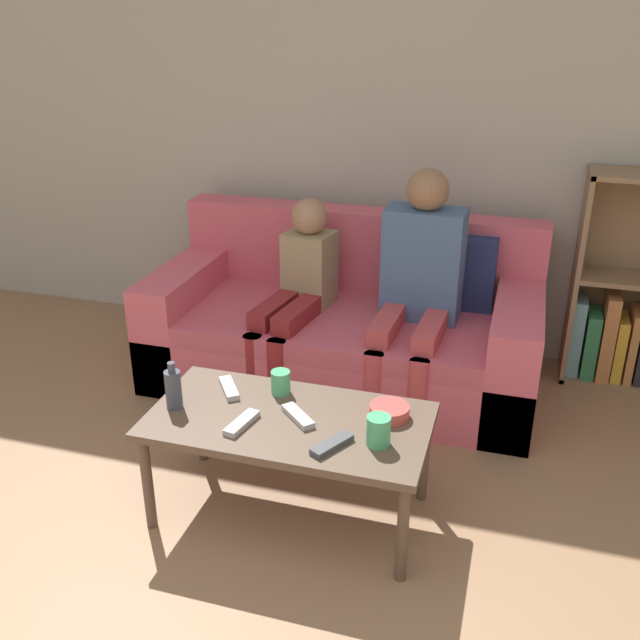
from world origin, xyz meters
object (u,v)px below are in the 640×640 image
person_child (298,287)px  bookshelf (637,307)px  cup_far (281,382)px  tv_remote_2 (298,416)px  couch (346,329)px  cup_near (378,431)px  coffee_table (289,428)px  person_adult (419,276)px  snack_bowl (389,411)px  tv_remote_0 (242,423)px  tv_remote_3 (332,445)px  tv_remote_1 (229,388)px  bottle (173,389)px

person_child → bookshelf: bearing=26.6°
cup_far → tv_remote_2: size_ratio=0.58×
couch → cup_near: (0.42, -1.18, 0.20)m
couch → cup_far: (-0.02, -0.95, 0.20)m
coffee_table → cup_near: size_ratio=9.54×
person_adult → bookshelf: bearing=27.6°
cup_far → tv_remote_2: (0.12, -0.16, -0.03)m
bookshelf → snack_bowl: bookshelf is taller
coffee_table → cup_far: cup_far is taller
bookshelf → cup_far: bearing=-136.6°
cup_near → tv_remote_0: 0.49m
tv_remote_0 → tv_remote_2: 0.20m
person_child → tv_remote_3: bearing=-57.6°
person_child → tv_remote_1: person_child is taller
bookshelf → person_child: (-1.61, -0.52, 0.12)m
cup_near → cup_far: size_ratio=1.17×
person_child → cup_far: (0.20, -0.82, -0.06)m
couch → tv_remote_1: size_ratio=11.38×
person_child → cup_far: bearing=-67.5°
couch → person_child: 0.36m
cup_near → tv_remote_2: cup_near is taller
cup_near → cup_far: cup_near is taller
person_adult → tv_remote_2: bearing=-101.4°
tv_remote_2 → tv_remote_1: bearing=113.2°
couch → tv_remote_2: couch is taller
person_child → tv_remote_3: size_ratio=5.42×
tv_remote_0 → snack_bowl: snack_bowl is taller
coffee_table → bottle: 0.45m
tv_remote_1 → tv_remote_2: (0.32, -0.12, 0.00)m
tv_remote_2 → tv_remote_3: size_ratio=0.91×
person_adult → tv_remote_2: person_adult is taller
person_child → snack_bowl: size_ratio=6.41×
bookshelf → tv_remote_2: (-1.29, -1.50, 0.03)m
couch → tv_remote_0: couch is taller
couch → cup_far: size_ratio=20.77×
person_adult → tv_remote_3: (-0.09, -1.16, -0.20)m
cup_near → tv_remote_2: 0.32m
coffee_table → tv_remote_2: (0.03, 0.00, 0.05)m
cup_near → bottle: size_ratio=0.58×
cup_far → tv_remote_0: 0.27m
person_child → bottle: (-0.14, -1.03, -0.03)m
coffee_table → bookshelf: bearing=48.6°
coffee_table → person_child: 1.04m
couch → bookshelf: (1.40, 0.39, 0.13)m
bookshelf → tv_remote_2: 1.98m
person_child → cup_near: size_ratio=8.71×
cup_far → tv_remote_0: (-0.06, -0.26, -0.03)m
couch → person_adult: size_ratio=1.70×
person_adult → tv_remote_3: person_adult is taller
cup_near → cup_far: 0.49m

